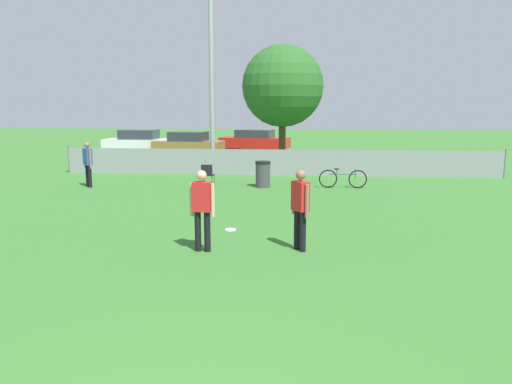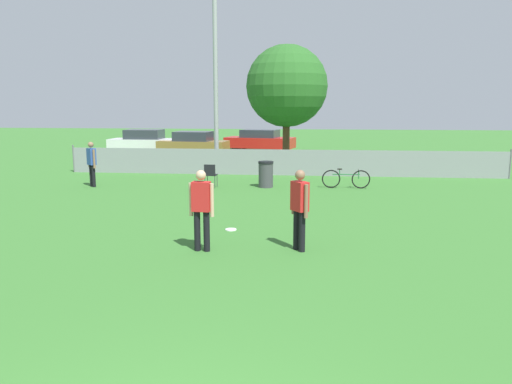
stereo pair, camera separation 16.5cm
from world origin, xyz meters
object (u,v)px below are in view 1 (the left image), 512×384
object	(u,v)px
player_thrower_red	(300,205)
parked_car_white	(139,143)
tree_near_pole	(283,86)
bicycle_sideline	(343,179)
trash_bin	(263,174)
folding_chair_sideline	(208,174)
frisbee_disc	(230,230)
parked_car_tan	(188,145)
parked_car_red	(255,140)
light_pole	(211,49)
spectator_in_blue	(88,162)
player_defender_red	(202,206)

from	to	relation	value
player_thrower_red	parked_car_white	bearing A→B (deg)	170.08
tree_near_pole	player_thrower_red	distance (m)	13.21
bicycle_sideline	trash_bin	bearing A→B (deg)	-178.90
folding_chair_sideline	bicycle_sideline	xyz separation A→B (m)	(4.87, 0.37, -0.16)
trash_bin	player_thrower_red	bearing A→B (deg)	-79.98
player_thrower_red	tree_near_pole	bearing A→B (deg)	147.39
tree_near_pole	frisbee_disc	xyz separation A→B (m)	(-0.74, -11.35, -3.77)
player_thrower_red	trash_bin	size ratio (longest dim) A/B	1.76
folding_chair_sideline	player_thrower_red	bearing A→B (deg)	116.38
player_thrower_red	bicycle_sideline	xyz separation A→B (m)	(1.49, 8.03, -0.61)
parked_car_tan	parked_car_red	size ratio (longest dim) A/B	0.87
light_pole	frisbee_disc	size ratio (longest dim) A/B	34.05
parked_car_red	parked_car_white	bearing A→B (deg)	-142.08
folding_chair_sideline	spectator_in_blue	bearing A→B (deg)	6.36
player_thrower_red	spectator_in_blue	distance (m)	10.67
bicycle_sideline	parked_car_white	world-z (taller)	parked_car_white
tree_near_pole	frisbee_disc	bearing A→B (deg)	-93.73
frisbee_disc	parked_car_white	size ratio (longest dim) A/B	0.07
parked_car_tan	tree_near_pole	bearing A→B (deg)	-39.28
folding_chair_sideline	parked_car_white	bearing A→B (deg)	-58.90
light_pole	trash_bin	size ratio (longest dim) A/B	9.74
light_pole	player_defender_red	world-z (taller)	light_pole
light_pole	frisbee_disc	world-z (taller)	light_pole
light_pole	bicycle_sideline	xyz separation A→B (m)	(5.54, -4.37, -5.05)
tree_near_pole	parked_car_tan	size ratio (longest dim) A/B	1.37
frisbee_disc	parked_car_tan	xyz separation A→B (m)	(-4.95, 17.08, 0.68)
spectator_in_blue	folding_chair_sideline	world-z (taller)	spectator_in_blue
frisbee_disc	folding_chair_sideline	size ratio (longest dim) A/B	0.32
tree_near_pole	parked_car_white	xyz separation A→B (m)	(-8.95, 6.67, -3.07)
player_defender_red	parked_car_tan	size ratio (longest dim) A/B	0.41
player_defender_red	folding_chair_sideline	world-z (taller)	player_defender_red
tree_near_pole	trash_bin	world-z (taller)	tree_near_pole
light_pole	frisbee_disc	bearing A→B (deg)	-77.58
spectator_in_blue	parked_car_white	xyz separation A→B (m)	(-2.15, 12.18, -0.21)
parked_car_white	parked_car_red	distance (m)	7.50
frisbee_disc	bicycle_sideline	bearing A→B (deg)	64.20
bicycle_sideline	parked_car_red	xyz separation A→B (m)	(-4.62, 14.81, 0.33)
player_defender_red	folding_chair_sideline	bearing A→B (deg)	105.03
bicycle_sideline	frisbee_disc	bearing A→B (deg)	-116.51
spectator_in_blue	trash_bin	distance (m)	6.36
parked_car_red	player_thrower_red	bearing A→B (deg)	-70.40
trash_bin	parked_car_red	size ratio (longest dim) A/B	0.20
parked_car_white	light_pole	bearing A→B (deg)	-50.89
tree_near_pole	spectator_in_blue	world-z (taller)	tree_near_pole
trash_bin	tree_near_pole	bearing A→B (deg)	84.42
tree_near_pole	player_thrower_red	xyz separation A→B (m)	(0.92, -12.87, -2.84)
tree_near_pole	parked_car_red	xyz separation A→B (m)	(-2.22, 9.97, -3.12)
frisbee_disc	trash_bin	xyz separation A→B (m)	(0.26, 6.42, 0.46)
player_defender_red	trash_bin	bearing A→B (deg)	90.90
light_pole	folding_chair_sideline	world-z (taller)	light_pole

